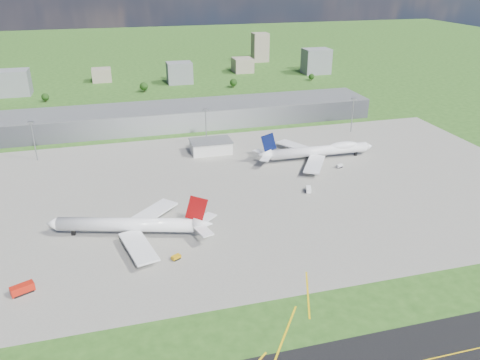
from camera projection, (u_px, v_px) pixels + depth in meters
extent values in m
plane|color=#295119|center=(185.00, 131.00, 352.88)|extent=(1400.00, 1400.00, 0.00)
cube|color=gray|center=(233.00, 190.00, 258.48)|extent=(360.00, 190.00, 0.08)
cube|color=gray|center=(181.00, 116.00, 362.97)|extent=(300.00, 42.00, 15.00)
cube|color=silver|center=(211.00, 147.00, 309.61)|extent=(26.00, 16.00, 8.00)
cylinder|color=gray|center=(34.00, 142.00, 293.38)|extent=(0.70, 0.70, 25.00)
cube|color=gray|center=(30.00, 122.00, 288.08)|extent=(3.50, 2.00, 1.20)
cylinder|color=gray|center=(206.00, 128.00, 319.28)|extent=(0.70, 0.70, 25.00)
cube|color=gray|center=(206.00, 110.00, 313.98)|extent=(3.50, 2.00, 1.20)
cylinder|color=gray|center=(352.00, 116.00, 345.18)|extent=(0.70, 0.70, 25.00)
cube|color=gray|center=(354.00, 99.00, 339.89)|extent=(3.50, 2.00, 1.20)
cylinder|color=white|center=(126.00, 225.00, 212.02)|extent=(61.33, 23.56, 6.42)
cone|color=white|center=(52.00, 224.00, 212.72)|extent=(6.93, 7.66, 6.42)
cone|color=white|center=(203.00, 224.00, 210.94)|extent=(10.01, 8.56, 6.42)
cube|color=#95080C|center=(121.00, 228.00, 212.89)|extent=(49.56, 16.79, 1.39)
cube|color=white|center=(138.00, 247.00, 198.75)|extent=(15.94, 29.29, 0.96)
cube|color=white|center=(152.00, 213.00, 226.51)|extent=(26.75, 26.17, 0.96)
cube|color=#8D070A|center=(196.00, 209.00, 207.81)|extent=(10.38, 3.50, 12.92)
cylinder|color=#38383D|center=(135.00, 246.00, 203.30)|extent=(6.61, 4.93, 3.42)
cylinder|color=#38383D|center=(146.00, 220.00, 223.74)|extent=(6.61, 4.93, 3.42)
cube|color=black|center=(138.00, 239.00, 209.39)|extent=(2.00, 1.71, 2.67)
cube|color=black|center=(143.00, 228.00, 218.15)|extent=(2.00, 1.71, 2.67)
cube|color=black|center=(73.00, 233.00, 214.41)|extent=(2.00, 1.71, 2.67)
cylinder|color=white|center=(319.00, 151.00, 298.02)|extent=(64.54, 7.79, 6.44)
cone|color=white|center=(369.00, 146.00, 305.58)|extent=(5.33, 6.55, 6.44)
cone|color=white|center=(264.00, 155.00, 289.79)|extent=(8.45, 6.61, 6.44)
cube|color=navy|center=(322.00, 153.00, 299.30)|extent=(52.87, 3.74, 1.35)
ellipsoid|color=white|center=(344.00, 146.00, 300.86)|extent=(20.74, 6.87, 5.80)
cube|color=white|center=(297.00, 146.00, 310.72)|extent=(22.16, 29.91, 0.94)
cube|color=white|center=(315.00, 164.00, 282.83)|extent=(23.02, 29.64, 0.94)
cube|color=#08113F|center=(269.00, 143.00, 287.21)|extent=(10.36, 0.74, 12.56)
cylinder|color=#38383D|center=(305.00, 152.00, 306.71)|extent=(5.78, 3.44, 3.32)
cylinder|color=#38383D|center=(292.00, 147.00, 314.59)|extent=(5.78, 3.44, 3.32)
cylinder|color=#38383D|center=(316.00, 163.00, 290.17)|extent=(5.78, 3.44, 3.32)
cylinder|color=#38383D|center=(314.00, 170.00, 279.68)|extent=(5.78, 3.44, 3.32)
cube|color=black|center=(307.00, 155.00, 302.63)|extent=(1.69, 1.28, 2.60)
cube|color=black|center=(312.00, 161.00, 294.36)|extent=(1.69, 1.28, 2.60)
cube|color=black|center=(356.00, 154.00, 305.49)|extent=(1.69, 1.28, 2.60)
cube|color=red|center=(22.00, 289.00, 175.64)|extent=(9.02, 6.32, 3.38)
cube|color=black|center=(23.00, 292.00, 176.34)|extent=(7.92, 5.95, 0.70)
cube|color=#C18C0B|center=(176.00, 257.00, 196.52)|extent=(4.40, 3.68, 1.53)
cube|color=black|center=(176.00, 259.00, 196.83)|extent=(3.94, 3.52, 0.70)
cube|color=white|center=(309.00, 189.00, 255.40)|extent=(4.22, 6.23, 2.52)
cube|color=black|center=(308.00, 191.00, 255.93)|extent=(4.07, 5.46, 0.70)
cube|color=silver|center=(340.00, 166.00, 286.86)|extent=(4.52, 3.26, 1.83)
cube|color=black|center=(340.00, 167.00, 287.23)|extent=(3.98, 3.13, 0.70)
cube|color=slate|center=(14.00, 83.00, 446.86)|extent=(28.00, 22.00, 24.00)
cube|color=gray|center=(102.00, 75.00, 502.94)|extent=(20.00, 18.00, 14.00)
cube|color=slate|center=(180.00, 73.00, 493.74)|extent=(26.00, 20.00, 22.00)
cube|color=gray|center=(243.00, 65.00, 549.00)|extent=(22.00, 24.00, 16.00)
cube|color=slate|center=(316.00, 61.00, 538.97)|extent=(30.00, 22.00, 28.00)
cube|color=gray|center=(260.00, 47.00, 607.05)|extent=(20.00, 18.00, 36.00)
cylinder|color=#382314|center=(46.00, 100.00, 427.49)|extent=(0.70, 0.70, 3.00)
sphere|color=black|center=(45.00, 97.00, 426.09)|extent=(6.75, 6.75, 6.75)
cylinder|color=#382314|center=(144.00, 90.00, 461.75)|extent=(0.70, 0.70, 3.60)
sphere|color=black|center=(144.00, 86.00, 460.07)|extent=(8.10, 8.10, 8.10)
cylinder|color=#382314|center=(234.00, 86.00, 478.58)|extent=(0.70, 0.70, 3.40)
sphere|color=black|center=(234.00, 82.00, 477.00)|extent=(7.65, 7.65, 7.65)
cylinder|color=#382314|center=(311.00, 79.00, 508.69)|extent=(0.70, 0.70, 2.80)
sphere|color=black|center=(311.00, 77.00, 507.39)|extent=(6.30, 6.30, 6.30)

